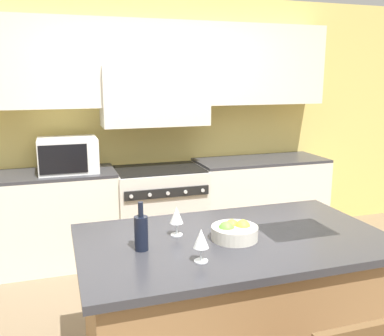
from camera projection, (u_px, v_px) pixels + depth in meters
The scene contains 10 objects.
ground_plane at pixel (212, 333), 3.15m from camera, with size 10.00×10.00×0.00m, color #7A664C.
back_cabinetry at pixel (152, 100), 4.54m from camera, with size 10.00×0.46×2.70m.
back_counter at pixel (159, 209), 4.55m from camera, with size 3.84×0.62×0.94m.
range_stove at pixel (160, 211), 4.53m from camera, with size 0.92×0.70×0.92m.
microwave at pixel (68, 155), 4.14m from camera, with size 0.55×0.44×0.33m.
kitchen_island at pixel (233, 305), 2.66m from camera, with size 1.85×1.08×0.90m.
wine_bottle at pixel (141, 232), 2.36m from camera, with size 0.08×0.08×0.28m.
wine_glass_near at pixel (201, 239), 2.20m from camera, with size 0.08×0.08×0.18m.
wine_glass_far at pixel (176, 216), 2.57m from camera, with size 0.08×0.08×0.18m.
fruit_bowl at pixel (234, 231), 2.53m from camera, with size 0.28×0.28×0.12m.
Camera 1 is at (-1.01, -2.64, 1.85)m, focal length 40.00 mm.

